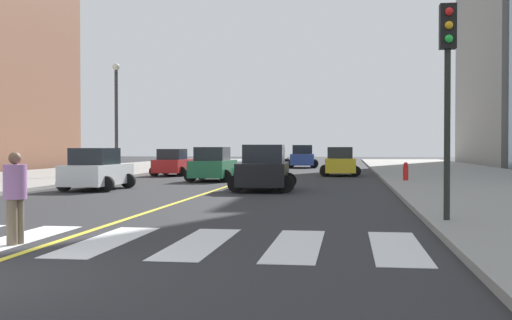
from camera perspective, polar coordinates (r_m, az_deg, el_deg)
crosswalk_paint at (r=13.04m, az=-16.71°, el=-6.76°), size 13.50×4.00×0.01m
lane_divider_paint at (r=48.06m, az=1.64°, el=-0.97°), size 0.16×80.00×0.01m
car_black_nearest at (r=26.63m, az=0.68°, el=-0.80°), size 2.76×4.30×1.88m
car_blue_second at (r=55.92m, az=4.12°, el=0.26°), size 2.85×4.45×1.95m
car_green_third at (r=34.02m, az=-3.80°, el=-0.45°), size 2.54×4.02×1.78m
car_silver_fourth at (r=66.13m, az=1.91°, el=0.29°), size 2.39×3.80×1.69m
car_red_fifth at (r=40.63m, az=-7.32°, el=-0.28°), size 2.39×3.77×1.67m
car_yellow_sixth at (r=40.59m, az=7.38°, el=-0.20°), size 2.59×4.05×1.78m
car_white_seventh at (r=27.79m, az=-13.86°, el=-0.88°), size 2.50×3.95×1.75m
traffic_light_near_corner at (r=15.22m, az=16.53°, el=7.73°), size 0.36×0.41×4.83m
pedestrian_crossing at (r=12.61m, az=-20.46°, el=-2.80°), size 0.42×0.42×1.70m
fire_hydrant at (r=32.63m, az=13.04°, el=-1.00°), size 0.26×0.26×0.89m
street_lamp at (r=39.70m, az=-12.21°, el=4.50°), size 0.44×0.44×6.65m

